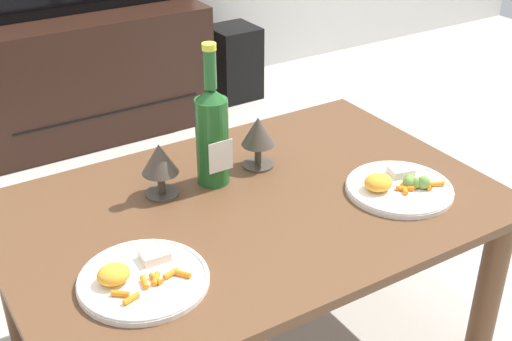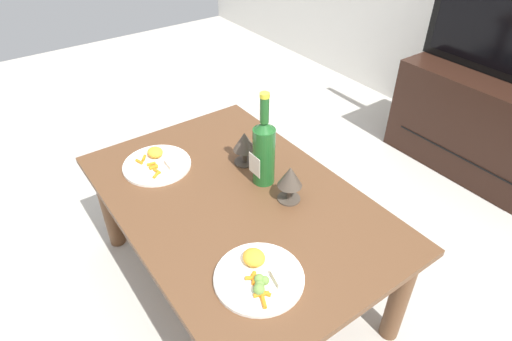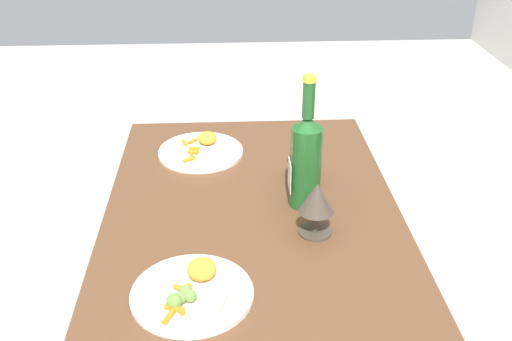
{
  "view_description": "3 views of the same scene",
  "coord_description": "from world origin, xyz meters",
  "px_view_note": "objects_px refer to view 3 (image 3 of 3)",
  "views": [
    {
      "loc": [
        -0.72,
        -1.19,
        1.33
      ],
      "look_at": [
        0.03,
        0.02,
        0.55
      ],
      "focal_mm": 47.0,
      "sensor_mm": 36.0,
      "label": 1
    },
    {
      "loc": [
        1.01,
        -0.63,
        1.49
      ],
      "look_at": [
        0.02,
        0.07,
        0.58
      ],
      "focal_mm": 30.18,
      "sensor_mm": 36.0,
      "label": 2
    },
    {
      "loc": [
        1.38,
        -0.06,
        1.34
      ],
      "look_at": [
        -0.05,
        0.01,
        0.57
      ],
      "focal_mm": 42.53,
      "sensor_mm": 36.0,
      "label": 3
    }
  ],
  "objects_px": {
    "dining_table": "(253,234)",
    "dinner_plate_left": "(202,150)",
    "wine_bottle": "(306,158)",
    "dinner_plate_right": "(193,291)",
    "goblet_left": "(303,151)",
    "goblet_right": "(317,201)"
  },
  "relations": [
    {
      "from": "dining_table",
      "to": "goblet_left",
      "type": "xyz_separation_m",
      "value": [
        -0.17,
        0.15,
        0.17
      ]
    },
    {
      "from": "wine_bottle",
      "to": "goblet_left",
      "type": "distance_m",
      "value": 0.15
    },
    {
      "from": "wine_bottle",
      "to": "dinner_plate_left",
      "type": "bearing_deg",
      "value": -138.43
    },
    {
      "from": "goblet_right",
      "to": "goblet_left",
      "type": "bearing_deg",
      "value": 180.0
    },
    {
      "from": "dining_table",
      "to": "dinner_plate_right",
      "type": "distance_m",
      "value": 0.38
    },
    {
      "from": "dining_table",
      "to": "dinner_plate_left",
      "type": "bearing_deg",
      "value": -157.4
    },
    {
      "from": "dinner_plate_left",
      "to": "dinner_plate_right",
      "type": "distance_m",
      "value": 0.69
    },
    {
      "from": "goblet_left",
      "to": "goblet_right",
      "type": "bearing_deg",
      "value": 0.0
    },
    {
      "from": "dining_table",
      "to": "goblet_right",
      "type": "height_order",
      "value": "goblet_right"
    },
    {
      "from": "wine_bottle",
      "to": "goblet_right",
      "type": "bearing_deg",
      "value": 4.06
    },
    {
      "from": "wine_bottle",
      "to": "goblet_right",
      "type": "xyz_separation_m",
      "value": [
        0.14,
        0.01,
        -0.05
      ]
    },
    {
      "from": "goblet_left",
      "to": "dinner_plate_left",
      "type": "distance_m",
      "value": 0.36
    },
    {
      "from": "goblet_right",
      "to": "dinner_plate_right",
      "type": "height_order",
      "value": "goblet_right"
    },
    {
      "from": "goblet_left",
      "to": "goblet_right",
      "type": "height_order",
      "value": "goblet_right"
    },
    {
      "from": "goblet_left",
      "to": "dining_table",
      "type": "bearing_deg",
      "value": -42.55
    },
    {
      "from": "wine_bottle",
      "to": "dinner_plate_right",
      "type": "bearing_deg",
      "value": -38.0
    },
    {
      "from": "dining_table",
      "to": "dinner_plate_right",
      "type": "relative_size",
      "value": 4.45
    },
    {
      "from": "goblet_left",
      "to": "wine_bottle",
      "type": "bearing_deg",
      "value": -4.06
    },
    {
      "from": "dinner_plate_right",
      "to": "dinner_plate_left",
      "type": "bearing_deg",
      "value": 179.92
    },
    {
      "from": "dining_table",
      "to": "goblet_left",
      "type": "bearing_deg",
      "value": 137.45
    },
    {
      "from": "wine_bottle",
      "to": "goblet_right",
      "type": "distance_m",
      "value": 0.15
    },
    {
      "from": "wine_bottle",
      "to": "dinner_plate_right",
      "type": "xyz_separation_m",
      "value": [
        0.37,
        -0.29,
        -0.13
      ]
    }
  ]
}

